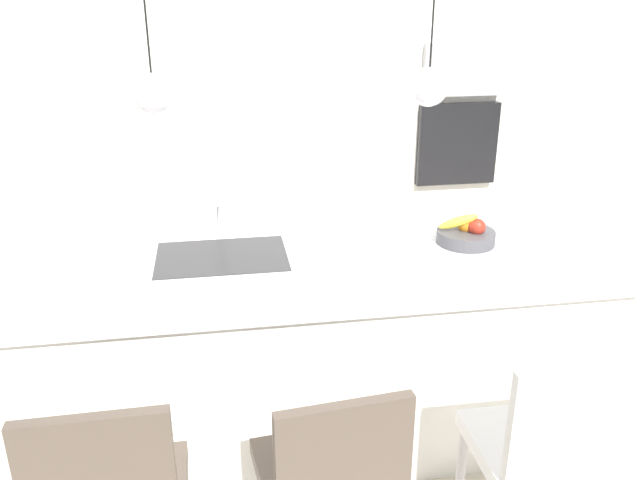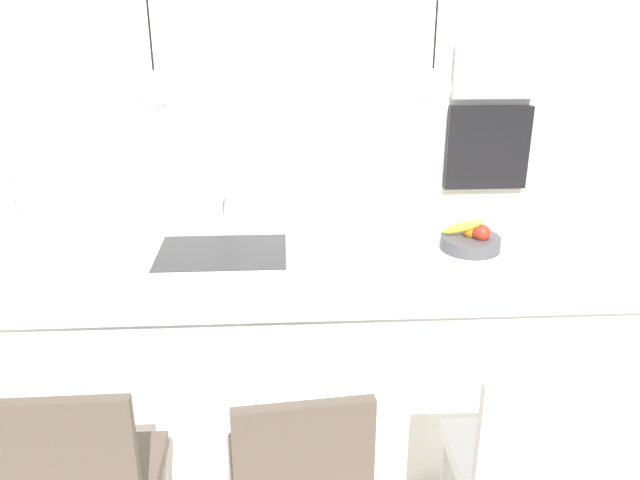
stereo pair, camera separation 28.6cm
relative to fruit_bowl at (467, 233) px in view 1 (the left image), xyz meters
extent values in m
plane|color=beige|center=(-0.77, 0.02, -0.93)|extent=(6.60, 6.60, 0.00)
cube|color=silver|center=(-0.77, 1.67, 0.37)|extent=(6.00, 0.10, 2.60)
cube|color=white|center=(-0.77, 0.02, -0.52)|extent=(2.61, 1.01, 0.83)
cube|color=white|center=(-0.77, 0.02, -0.08)|extent=(2.67, 1.07, 0.06)
cube|color=#2D2D30|center=(-1.10, 0.02, -0.05)|extent=(0.56, 0.40, 0.02)
cylinder|color=silver|center=(-1.10, 0.26, 0.06)|extent=(0.02, 0.02, 0.22)
cylinder|color=silver|center=(-1.10, 0.18, 0.16)|extent=(0.02, 0.16, 0.02)
cylinder|color=#4C4C51|center=(0.00, 0.00, -0.02)|extent=(0.26, 0.26, 0.06)
sphere|color=#B22D1E|center=(0.04, -0.03, 0.04)|extent=(0.07, 0.07, 0.07)
sphere|color=#B22D1E|center=(0.03, -0.02, 0.04)|extent=(0.07, 0.07, 0.07)
sphere|color=orange|center=(0.00, 0.01, 0.04)|extent=(0.08, 0.08, 0.08)
ellipsoid|color=yellow|center=(-0.05, -0.01, 0.06)|extent=(0.19, 0.09, 0.10)
cube|color=#9E9EA3|center=(0.55, 1.60, 0.52)|extent=(0.54, 0.08, 0.34)
cube|color=black|center=(0.55, 1.60, 0.02)|extent=(0.56, 0.08, 0.56)
cube|color=brown|center=(-1.48, -1.07, -0.25)|extent=(0.43, 0.05, 0.43)
cube|color=brown|center=(-0.80, -0.87, -0.50)|extent=(0.49, 0.49, 0.06)
cube|color=brown|center=(-0.78, -1.08, -0.27)|extent=(0.42, 0.08, 0.41)
cube|color=silver|center=(-0.03, -0.87, -0.47)|extent=(0.47, 0.41, 0.06)
cube|color=silver|center=(-0.03, -1.06, -0.24)|extent=(0.45, 0.04, 0.41)
cylinder|color=#B2B2B7|center=(0.18, -0.70, -0.72)|extent=(0.04, 0.04, 0.43)
cylinder|color=#B2B2B7|center=(-0.23, -0.70, -0.72)|extent=(0.04, 0.04, 0.43)
sphere|color=silver|center=(-1.32, 0.02, 0.65)|extent=(0.16, 0.16, 0.16)
sphere|color=silver|center=(-0.21, 0.02, 0.65)|extent=(0.16, 0.16, 0.16)
camera|label=1|loc=(-1.10, -2.60, 1.06)|focal=36.60mm
camera|label=2|loc=(-0.82, -2.63, 1.06)|focal=36.60mm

